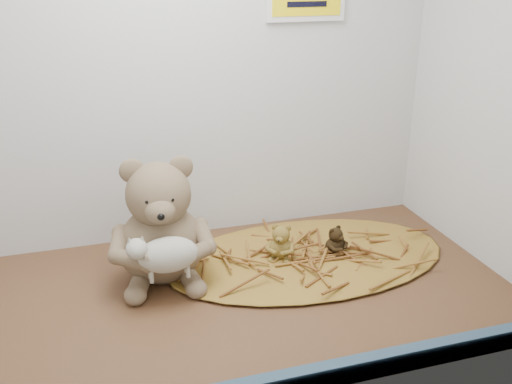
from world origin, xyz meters
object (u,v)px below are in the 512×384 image
object	(u,v)px
toy_lamb	(168,255)
mini_teddy_brown	(335,239)
mini_teddy_tan	(281,240)
main_teddy	(160,220)

from	to	relation	value
toy_lamb	mini_teddy_brown	size ratio (longest dim) A/B	2.32
mini_teddy_tan	mini_teddy_brown	xyz separation A→B (cm)	(11.87, -1.69, -0.69)
main_teddy	toy_lamb	distance (cm)	9.79
main_teddy	mini_teddy_brown	size ratio (longest dim) A/B	4.05
mini_teddy_brown	mini_teddy_tan	bearing A→B (deg)	143.91
mini_teddy_tan	main_teddy	bearing A→B (deg)	-151.13
mini_teddy_tan	mini_teddy_brown	distance (cm)	12.01
toy_lamb	mini_teddy_tan	size ratio (longest dim) A/B	1.91
mini_teddy_tan	toy_lamb	bearing A→B (deg)	-130.80
main_teddy	toy_lamb	size ratio (longest dim) A/B	1.75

